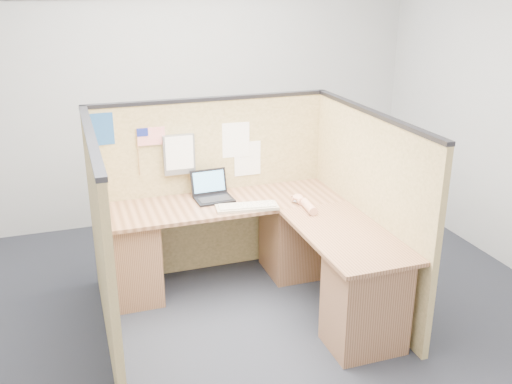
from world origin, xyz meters
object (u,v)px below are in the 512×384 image
object	(u,v)px
laptop	(212,192)
mouse	(298,200)
l_desk	(259,257)
keyboard	(247,207)

from	to	relation	value
laptop	mouse	world-z (taller)	laptop
l_desk	keyboard	world-z (taller)	keyboard
l_desk	keyboard	xyz separation A→B (m)	(-0.04, 0.19, 0.35)
laptop	mouse	xyz separation A→B (m)	(0.63, -0.32, -0.03)
l_desk	laptop	distance (m)	0.69
laptop	mouse	bearing A→B (deg)	-29.99
l_desk	laptop	size ratio (longest dim) A/B	6.20
laptop	l_desk	bearing A→B (deg)	-68.12
keyboard	laptop	bearing A→B (deg)	129.09
laptop	keyboard	distance (m)	0.38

